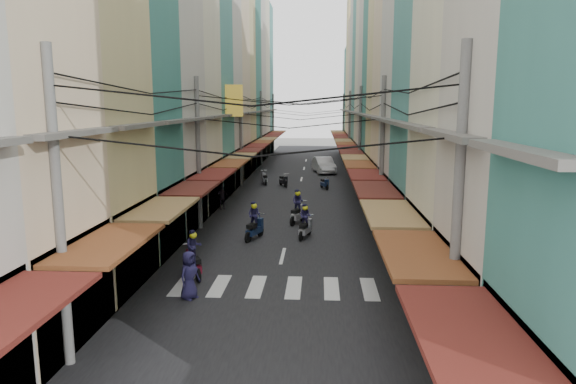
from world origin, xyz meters
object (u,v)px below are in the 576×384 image
at_px(market_umbrella, 450,217).
at_px(traffic_sign, 384,200).
at_px(white_car, 324,173).
at_px(bicycle, 411,238).

relative_size(market_umbrella, traffic_sign, 0.78).
bearing_deg(white_car, bicycle, -91.06).
bearing_deg(market_umbrella, white_car, 100.04).
height_order(bicycle, traffic_sign, traffic_sign).
bearing_deg(traffic_sign, white_car, 96.08).
height_order(white_car, market_umbrella, market_umbrella).
height_order(white_car, bicycle, white_car).
height_order(white_car, traffic_sign, traffic_sign).
bearing_deg(white_car, market_umbrella, -90.70).
bearing_deg(market_umbrella, traffic_sign, 126.93).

